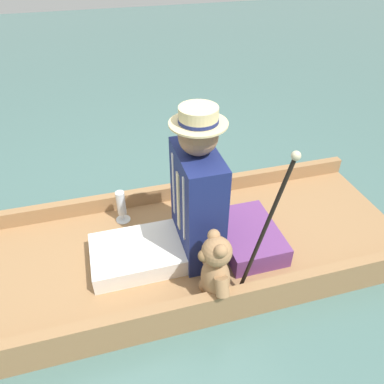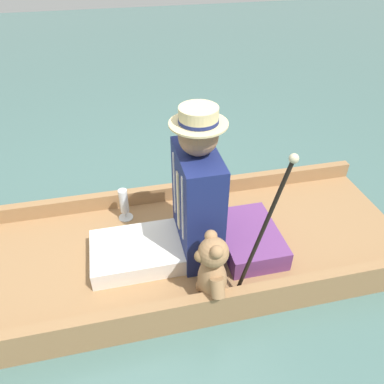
# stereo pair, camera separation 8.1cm
# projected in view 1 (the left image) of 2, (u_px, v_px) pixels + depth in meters

# --- Properties ---
(ground_plane) EXTENTS (16.00, 16.00, 0.00)m
(ground_plane) POSITION_uv_depth(u_px,v_px,m) (162.00, 262.00, 2.35)
(ground_plane) COLOR #476B66
(punt_boat) EXTENTS (1.04, 3.06, 0.22)m
(punt_boat) POSITION_uv_depth(u_px,v_px,m) (162.00, 255.00, 2.31)
(punt_boat) COLOR #997047
(punt_boat) RESTS_ON ground_plane
(seat_cushion) EXTENTS (0.48, 0.34, 0.13)m
(seat_cushion) POSITION_uv_depth(u_px,v_px,m) (248.00, 236.00, 2.28)
(seat_cushion) COLOR #6B3875
(seat_cushion) RESTS_ON punt_boat
(seated_person) EXTENTS (0.42, 0.77, 0.93)m
(seated_person) POSITION_uv_depth(u_px,v_px,m) (183.00, 208.00, 2.07)
(seated_person) COLOR white
(seated_person) RESTS_ON punt_boat
(teddy_bear) EXTENTS (0.29, 0.17, 0.42)m
(teddy_bear) POSITION_uv_depth(u_px,v_px,m) (215.00, 270.00, 1.90)
(teddy_bear) COLOR #9E754C
(teddy_bear) RESTS_ON punt_boat
(wine_glass) EXTENTS (0.10, 0.10, 0.23)m
(wine_glass) POSITION_uv_depth(u_px,v_px,m) (121.00, 205.00, 2.43)
(wine_glass) COLOR silver
(wine_glass) RESTS_ON punt_boat
(walking_cane) EXTENTS (0.04, 0.23, 0.85)m
(walking_cane) POSITION_uv_depth(u_px,v_px,m) (269.00, 218.00, 1.76)
(walking_cane) COLOR black
(walking_cane) RESTS_ON punt_boat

